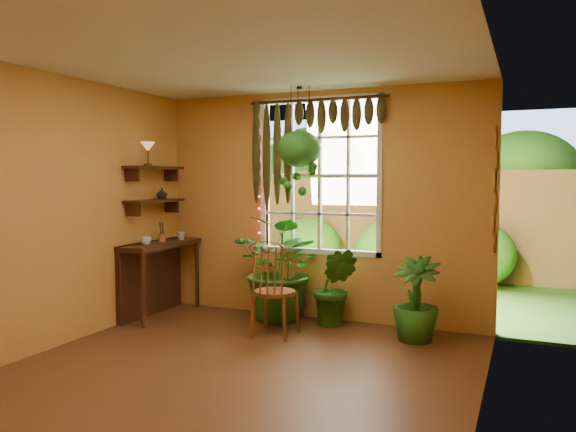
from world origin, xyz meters
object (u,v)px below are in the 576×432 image
object	(u,v)px
potted_plant_left	(283,268)
hanging_basket	(299,153)
windsor_chair	(274,304)
potted_plant_mid	(335,287)
counter_ledge	(154,270)

from	to	relation	value
potted_plant_left	hanging_basket	distance (m)	1.36
windsor_chair	hanging_basket	distance (m)	1.71
potted_plant_mid	hanging_basket	world-z (taller)	hanging_basket
potted_plant_mid	potted_plant_left	bearing A→B (deg)	-178.94
counter_ledge	hanging_basket	size ratio (longest dim) A/B	0.97
windsor_chair	counter_ledge	bearing A→B (deg)	169.77
potted_plant_mid	hanging_basket	size ratio (longest dim) A/B	0.72
counter_ledge	potted_plant_mid	bearing A→B (deg)	9.65
counter_ledge	potted_plant_left	xyz separation A→B (m)	(1.57, 0.36, 0.07)
potted_plant_left	potted_plant_mid	xyz separation A→B (m)	(0.64, 0.01, -0.18)
counter_ledge	potted_plant_left	size ratio (longest dim) A/B	0.96
counter_ledge	potted_plant_mid	xyz separation A→B (m)	(2.21, 0.38, -0.11)
counter_ledge	hanging_basket	distance (m)	2.31
counter_ledge	windsor_chair	world-z (taller)	windsor_chair
windsor_chair	potted_plant_mid	distance (m)	0.79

